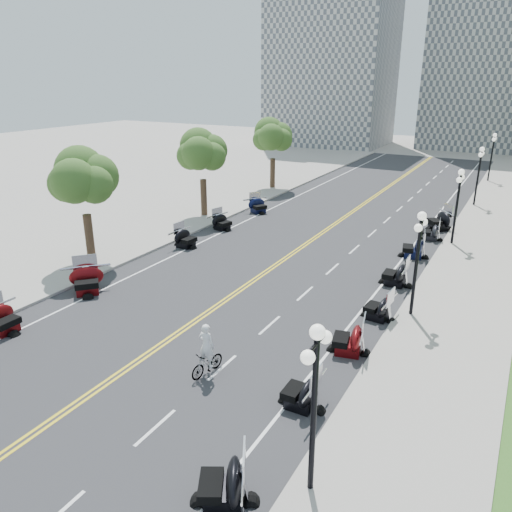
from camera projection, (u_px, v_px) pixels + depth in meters
The scene contains 49 objects.
ground at pixel (211, 310), 24.13m from camera, with size 160.00×160.00×0.00m, color gray.
road at pixel (297, 250), 32.35m from camera, with size 16.00×90.00×0.01m, color #333335.
centerline_yellow_a at pixel (295, 250), 32.40m from camera, with size 0.12×90.00×0.00m, color yellow.
centerline_yellow_b at pixel (299, 251), 32.29m from camera, with size 0.12×90.00×0.00m, color yellow.
edge_line_north at pixel (396, 268), 29.44m from camera, with size 0.12×90.00×0.00m, color white.
edge_line_south at pixel (214, 236), 35.26m from camera, with size 0.12×90.00×0.00m, color white.
lane_dash_4 at pixel (155, 427), 16.09m from camera, with size 0.12×2.00×0.00m, color white.
lane_dash_5 at pixel (222, 367), 19.38m from camera, with size 0.12×2.00×0.00m, color white.
lane_dash_6 at pixel (270, 325), 22.67m from camera, with size 0.12×2.00×0.00m, color white.
lane_dash_7 at pixel (305, 293), 25.96m from camera, with size 0.12×2.00×0.00m, color white.
lane_dash_8 at pixel (332, 269), 29.25m from camera, with size 0.12×2.00×0.00m, color white.
lane_dash_9 at pixel (354, 249), 32.54m from camera, with size 0.12×2.00×0.00m, color white.
lane_dash_10 at pixel (372, 233), 35.83m from camera, with size 0.12×2.00×0.00m, color white.
lane_dash_11 at pixel (387, 220), 39.12m from camera, with size 0.12×2.00×0.00m, color white.
lane_dash_12 at pixel (400, 209), 42.41m from camera, with size 0.12×2.00×0.00m, color white.
lane_dash_13 at pixel (410, 199), 45.70m from camera, with size 0.12×2.00×0.00m, color white.
lane_dash_14 at pixel (420, 191), 48.99m from camera, with size 0.12×2.00×0.00m, color white.
lane_dash_15 at pixel (428, 184), 52.28m from camera, with size 0.12×2.00×0.00m, color white.
lane_dash_16 at pixel (435, 177), 55.57m from camera, with size 0.12×2.00×0.00m, color white.
lane_dash_17 at pixel (441, 171), 58.87m from camera, with size 0.12×2.00×0.00m, color white.
lane_dash_18 at pixel (447, 166), 62.16m from camera, with size 0.12×2.00×0.00m, color white.
lane_dash_19 at pixel (452, 162), 65.45m from camera, with size 0.12×2.00×0.00m, color white.
sidewalk_north at pixel (470, 280), 27.55m from camera, with size 5.00×90.00×0.15m, color #9E9991.
sidewalk_south at pixel (168, 227), 37.10m from camera, with size 5.00×90.00×0.15m, color #9E9991.
distant_block_a at pixel (332, 60), 78.88m from camera, with size 18.00×14.00×26.00m, color gray.
distant_block_b at pixel (489, 44), 73.13m from camera, with size 16.00×12.00×30.00m, color gray.
street_lamp_1 at pixel (314, 412), 12.75m from camera, with size 0.50×1.20×4.90m, color black, non-canonical shape.
street_lamp_2 at pixel (416, 265), 22.62m from camera, with size 0.50×1.20×4.90m, color black, non-canonical shape.
street_lamp_3 at pixel (456, 207), 32.49m from camera, with size 0.50×1.20×4.90m, color black, non-canonical shape.
street_lamp_4 at pixel (478, 177), 42.36m from camera, with size 0.50×1.20×4.90m, color black, non-canonical shape.
street_lamp_5 at pixel (491, 157), 52.24m from camera, with size 0.50×1.20×4.90m, color black, non-canonical shape.
tree_2 at pixel (83, 185), 28.70m from camera, with size 4.80×4.80×9.20m, color #235619, non-canonical shape.
tree_3 at pixel (202, 157), 38.57m from camera, with size 4.80×4.80×9.20m, color #235619, non-canonical shape.
tree_4 at pixel (273, 140), 48.44m from camera, with size 4.80×4.80×9.20m, color #235619, non-canonical shape.
motorcycle_n_3 at pixel (223, 481), 13.05m from camera, with size 1.98×1.98×1.38m, color black, non-canonical shape.
motorcycle_n_4 at pixel (301, 390), 16.92m from camera, with size 1.82×1.82×1.27m, color black, non-canonical shape.
motorcycle_n_5 at pixel (349, 338), 20.23m from camera, with size 1.94×1.94×1.36m, color #590A0C, non-canonical shape.
motorcycle_n_6 at pixel (378, 306), 23.08m from camera, with size 1.81×1.81×1.27m, color black, non-canonical shape.
motorcycle_n_7 at pixel (396, 273), 26.83m from camera, with size 1.96×1.96×1.37m, color black, non-canonical shape.
motorcycle_n_8 at pixel (413, 247), 30.92m from camera, with size 2.01×2.01×1.41m, color black, non-canonical shape.
motorcycle_n_9 at pixel (431, 231), 34.26m from camera, with size 1.77×1.77×1.24m, color black, non-canonical shape.
motorcycle_n_10 at pixel (439, 220), 36.43m from camera, with size 2.20×2.20×1.54m, color black, non-canonical shape.
motorcycle_s_4 at pixel (2, 318), 21.84m from camera, with size 1.96×1.96×1.37m, color #590A0C, non-canonical shape.
motorcycle_s_5 at pixel (86, 279), 25.80m from camera, with size 2.19×2.19×1.53m, color #590A0C, non-canonical shape.
motorcycle_s_7 at pixel (185, 238), 32.79m from camera, with size 1.88×1.88×1.32m, color black, non-canonical shape.
motorcycle_s_8 at pixel (222, 221), 36.53m from camera, with size 1.81×1.81×1.27m, color black, non-canonical shape.
motorcycle_s_9 at pixel (258, 205), 41.04m from camera, with size 1.91×1.91×1.34m, color black, non-canonical shape.
bicycle at pixel (207, 363), 18.81m from camera, with size 0.46×1.63×0.98m, color #A51414.
cyclist_rider at pixel (206, 330), 18.34m from camera, with size 0.65×0.43×1.78m, color silver.
Camera 1 is at (12.44, -18.01, 10.70)m, focal length 35.00 mm.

